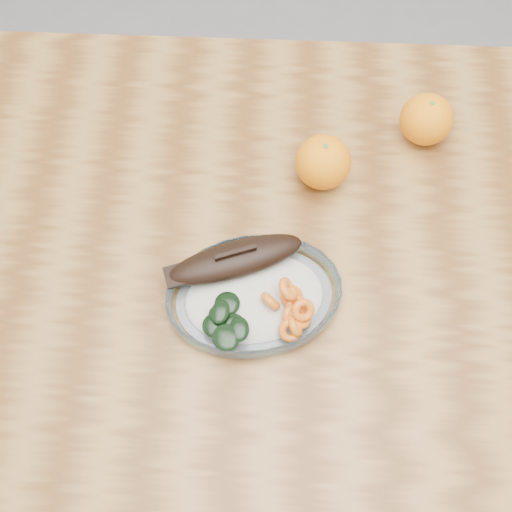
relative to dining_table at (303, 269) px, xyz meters
name	(u,v)px	position (x,y,z in m)	size (l,w,h in m)	color
ground	(286,376)	(0.00, 0.00, -0.65)	(3.00, 3.00, 0.00)	slate
dining_table	(303,269)	(0.00, 0.00, 0.00)	(1.20, 0.80, 0.75)	brown
plated_meal	(254,294)	(-0.08, -0.10, 0.12)	(0.53, 0.53, 0.08)	white
orange_left	(323,162)	(0.02, 0.11, 0.14)	(0.09, 0.09, 0.09)	orange
orange_right	(426,119)	(0.18, 0.20, 0.14)	(0.08, 0.08, 0.08)	orange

